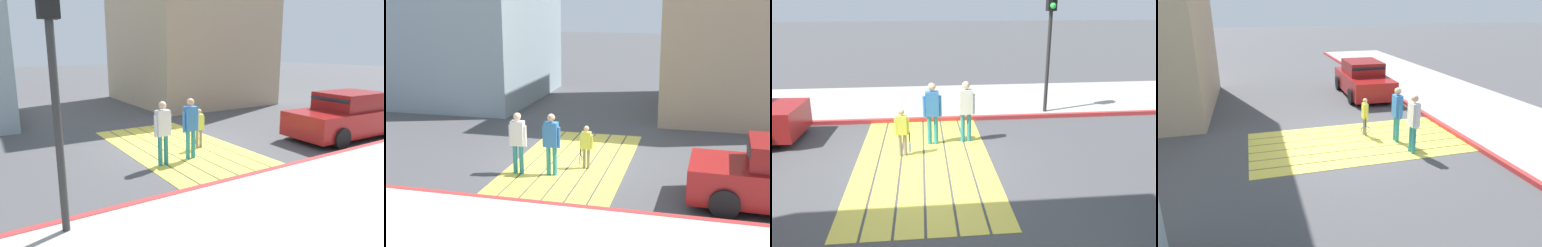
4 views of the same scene
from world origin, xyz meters
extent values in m
plane|color=#4C4C4F|center=(0.00, 0.00, 0.00)|extent=(120.00, 120.00, 0.00)
cube|color=#EAD64C|center=(0.00, -1.38, 0.01)|extent=(6.40, 0.50, 0.01)
cube|color=#EAD64C|center=(0.00, -0.82, 0.01)|extent=(6.40, 0.50, 0.01)
cube|color=#EAD64C|center=(0.00, -0.27, 0.01)|extent=(6.40, 0.50, 0.01)
cube|color=#EAD64C|center=(0.00, 0.28, 0.01)|extent=(6.40, 0.50, 0.01)
cube|color=#EAD64C|center=(0.00, 0.83, 0.01)|extent=(6.40, 0.50, 0.01)
cube|color=#EAD64C|center=(0.00, 1.38, 0.01)|extent=(6.40, 0.50, 0.01)
cube|color=#ADA8A0|center=(-5.60, 0.00, 0.06)|extent=(4.80, 40.00, 0.12)
cube|color=#BC3333|center=(-3.25, 0.00, 0.07)|extent=(0.16, 40.00, 0.13)
cylinder|color=black|center=(-2.83, -4.12, 0.33)|extent=(0.25, 0.67, 0.66)
cylinder|color=#2D2D2D|center=(-3.60, 4.12, 1.70)|extent=(0.12, 0.12, 3.40)
sphere|color=#35FF59|center=(-3.44, 4.12, 3.56)|extent=(0.18, 0.18, 0.18)
cylinder|color=teal|center=(-1.18, 0.35, 0.40)|extent=(0.12, 0.12, 0.80)
cylinder|color=teal|center=(-1.19, 0.17, 0.40)|extent=(0.12, 0.12, 0.80)
cube|color=#3372BF|center=(-1.18, 0.26, 1.13)|extent=(0.22, 0.35, 0.67)
sphere|color=tan|center=(-1.18, 0.26, 1.59)|extent=(0.21, 0.21, 0.21)
cylinder|color=#3372BF|center=(-1.18, 0.46, 1.07)|extent=(0.09, 0.09, 0.57)
cylinder|color=#3372BF|center=(-1.19, 0.05, 1.07)|extent=(0.09, 0.09, 0.57)
cylinder|color=teal|center=(-1.29, 1.25, 0.40)|extent=(0.12, 0.12, 0.80)
cylinder|color=teal|center=(-1.28, 1.08, 0.40)|extent=(0.12, 0.12, 0.80)
cube|color=white|center=(-1.29, 1.17, 1.13)|extent=(0.23, 0.36, 0.67)
sphere|color=beige|center=(-1.29, 1.17, 1.59)|extent=(0.21, 0.21, 0.21)
cylinder|color=white|center=(-1.29, 1.37, 1.07)|extent=(0.09, 0.09, 0.57)
cylinder|color=white|center=(-1.28, 0.96, 1.07)|extent=(0.09, 0.09, 0.57)
cylinder|color=gray|center=(-0.43, -0.45, 0.29)|extent=(0.09, 0.09, 0.58)
cylinder|color=gray|center=(-0.43, -0.58, 0.29)|extent=(0.09, 0.09, 0.58)
cube|color=#D8D84C|center=(-0.43, -0.51, 0.82)|extent=(0.16, 0.26, 0.48)
sphere|color=tan|center=(-0.43, -0.51, 1.15)|extent=(0.15, 0.15, 0.15)
cylinder|color=#D8D84C|center=(-0.42, -0.36, 0.77)|extent=(0.06, 0.06, 0.41)
cylinder|color=#D8D84C|center=(-0.43, -0.67, 0.77)|extent=(0.06, 0.06, 0.41)
cylinder|color=black|center=(-0.39, -0.34, 0.49)|extent=(0.03, 0.03, 0.28)
torus|color=blue|center=(-0.39, -0.34, 0.24)|extent=(0.28, 0.03, 0.28)
camera|label=1|loc=(-8.95, 5.08, 2.97)|focal=32.02mm
camera|label=2|loc=(-12.97, -3.44, 4.53)|focal=45.49mm
camera|label=3|loc=(8.76, 0.04, 3.79)|focal=36.41mm
camera|label=4|loc=(2.90, 9.34, 4.00)|focal=32.18mm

